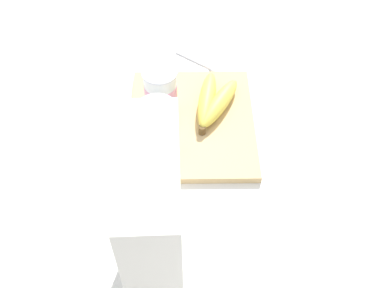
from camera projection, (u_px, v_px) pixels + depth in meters
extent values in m
plane|color=silver|center=(191.00, 124.00, 0.90)|extent=(2.40, 2.40, 0.00)
cube|color=tan|center=(191.00, 122.00, 0.90)|extent=(0.30, 0.25, 0.01)
cube|color=white|center=(155.00, 222.00, 0.60)|extent=(0.20, 0.08, 0.27)
cylinder|color=white|center=(158.00, 127.00, 0.82)|extent=(0.07, 0.07, 0.09)
cylinder|color=#5193D1|center=(158.00, 127.00, 0.82)|extent=(0.07, 0.07, 0.04)
cylinder|color=silver|center=(156.00, 108.00, 0.78)|extent=(0.07, 0.07, 0.00)
cylinder|color=white|center=(161.00, 91.00, 0.88)|extent=(0.07, 0.07, 0.09)
cylinder|color=pink|center=(161.00, 91.00, 0.88)|extent=(0.07, 0.07, 0.03)
cylinder|color=silver|center=(159.00, 73.00, 0.85)|extent=(0.07, 0.07, 0.00)
ellipsoid|color=#E7D14A|center=(220.00, 103.00, 0.90)|extent=(0.15, 0.10, 0.03)
ellipsoid|color=#E7D14A|center=(207.00, 99.00, 0.91)|extent=(0.16, 0.06, 0.04)
cylinder|color=brown|center=(202.00, 130.00, 0.86)|extent=(0.01, 0.01, 0.02)
cylinder|color=silver|center=(195.00, 60.00, 1.03)|extent=(0.07, 0.09, 0.01)
ellipsoid|color=silver|center=(216.00, 70.00, 1.01)|extent=(0.04, 0.04, 0.01)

